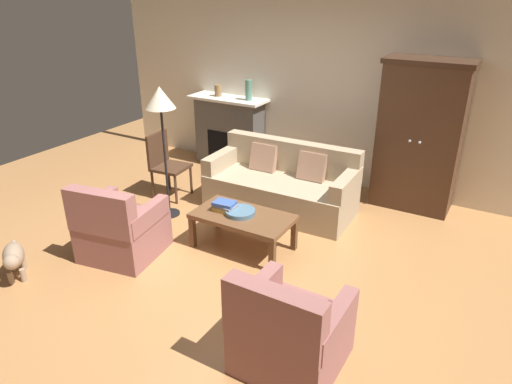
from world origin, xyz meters
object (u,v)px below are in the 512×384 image
object	(u,v)px
couch	(282,186)
side_chair_wooden	(165,161)
mantel_vase_jade	(249,90)
armchair_near_right	(289,333)
armoire	(419,136)
dog	(13,257)
fireplace	(229,131)
fruit_bowl	(240,212)
floor_lamp	(161,106)
book_stack	(225,206)
coffee_table	(243,219)
armchair_near_left	(120,230)
mantel_vase_bronze	(218,91)

from	to	relation	value
couch	side_chair_wooden	distance (m)	1.66
mantel_vase_jade	armchair_near_right	xyz separation A→B (m)	(2.43, -3.48, -0.96)
armoire	dog	world-z (taller)	armoire
armoire	dog	xyz separation A→B (m)	(-3.06, -3.74, -0.72)
fireplace	fruit_bowl	bearing A→B (deg)	-54.45
fruit_bowl	floor_lamp	bearing A→B (deg)	169.35
armoire	book_stack	xyz separation A→B (m)	(-1.60, -2.10, -0.49)
coffee_table	armchair_near_right	xyz separation A→B (m)	(1.23, -1.33, -0.05)
armchair_near_left	side_chair_wooden	world-z (taller)	side_chair_wooden
fruit_bowl	side_chair_wooden	distance (m)	1.79
mantel_vase_jade	armchair_near_left	world-z (taller)	mantel_vase_jade
coffee_table	mantel_vase_bronze	size ratio (longest dim) A/B	6.23
armchair_near_right	floor_lamp	xyz separation A→B (m)	(-2.50, 1.57, 1.12)
armoire	mantel_vase_bronze	size ratio (longest dim) A/B	10.94
mantel_vase_jade	floor_lamp	xyz separation A→B (m)	(-0.07, -1.91, 0.16)
fruit_bowl	side_chair_wooden	world-z (taller)	side_chair_wooden
armchair_near_left	mantel_vase_bronze	bearing A→B (deg)	103.19
book_stack	mantel_vase_jade	xyz separation A→B (m)	(-0.97, 2.16, 0.80)
book_stack	side_chair_wooden	distance (m)	1.62
armchair_near_right	dog	world-z (taller)	armchair_near_right
coffee_table	floor_lamp	bearing A→B (deg)	169.57
armchair_near_left	fruit_bowl	bearing A→B (deg)	37.79
armoire	mantel_vase_bronze	xyz separation A→B (m)	(-3.13, 0.06, 0.24)
couch	mantel_vase_jade	bearing A→B (deg)	137.44
coffee_table	fruit_bowl	world-z (taller)	fruit_bowl
mantel_vase_jade	armchair_near_right	world-z (taller)	mantel_vase_jade
floor_lamp	dog	distance (m)	2.27
side_chair_wooden	armoire	bearing A→B (deg)	24.42
mantel_vase_bronze	dog	distance (m)	3.92
armchair_near_right	dog	size ratio (longest dim) A/B	1.80
mantel_vase_bronze	armchair_near_right	xyz separation A→B (m)	(2.99, -3.48, -0.89)
armchair_near_left	armchair_near_right	size ratio (longest dim) A/B	1.01
mantel_vase_bronze	dog	world-z (taller)	mantel_vase_bronze
couch	mantel_vase_bronze	xyz separation A→B (m)	(-1.67, 1.02, 0.89)
couch	armchair_near_right	distance (m)	2.79
fruit_bowl	dog	bearing A→B (deg)	-134.90
fireplace	couch	xyz separation A→B (m)	(1.49, -1.04, -0.25)
fruit_bowl	mantel_vase_jade	size ratio (longest dim) A/B	1.08
armoire	book_stack	size ratio (longest dim) A/B	7.29
armchair_near_left	book_stack	bearing A→B (deg)	42.78
armchair_near_right	floor_lamp	world-z (taller)	floor_lamp
fruit_bowl	armchair_near_right	world-z (taller)	armchair_near_right
mantel_vase_jade	dog	bearing A→B (deg)	-97.30
armoire	dog	bearing A→B (deg)	-129.29
coffee_table	armchair_near_right	size ratio (longest dim) A/B	1.25
floor_lamp	fruit_bowl	bearing A→B (deg)	-10.65
coffee_table	armchair_near_right	bearing A→B (deg)	-47.32
armchair_near_right	dog	xyz separation A→B (m)	(-2.92, -0.32, -0.07)
mantel_vase_jade	armchair_near_left	size ratio (longest dim) A/B	0.35
fireplace	armchair_near_right	size ratio (longest dim) A/B	1.43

